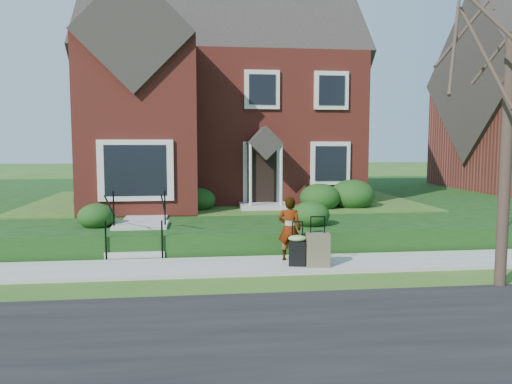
{
  "coord_description": "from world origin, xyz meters",
  "views": [
    {
      "loc": [
        -1.0,
        -10.99,
        2.8
      ],
      "look_at": [
        0.53,
        2.0,
        1.52
      ],
      "focal_mm": 35.0,
      "sensor_mm": 36.0,
      "label": 1
    }
  ],
  "objects": [
    {
      "name": "woman",
      "position": [
        1.11,
        0.26,
        0.82
      ],
      "size": [
        0.63,
        0.52,
        1.49
      ],
      "primitive_type": "imported",
      "rotation": [
        0.0,
        0.0,
        2.78
      ],
      "color": "#999999",
      "rests_on": "sidewalk"
    },
    {
      "name": "terrace",
      "position": [
        4.0,
        10.9,
        0.3
      ],
      "size": [
        44.0,
        20.0,
        0.6
      ],
      "primitive_type": "cube",
      "color": "#0F350E",
      "rests_on": "ground"
    },
    {
      "name": "front_steps",
      "position": [
        -2.5,
        1.84,
        0.47
      ],
      "size": [
        1.4,
        2.02,
        1.5
      ],
      "color": "#9E9B93",
      "rests_on": "ground"
    },
    {
      "name": "walkway",
      "position": [
        -2.5,
        5.0,
        0.63
      ],
      "size": [
        1.2,
        6.0,
        0.06
      ],
      "primitive_type": "cube",
      "color": "#9E9B93",
      "rests_on": "terrace"
    },
    {
      "name": "ground",
      "position": [
        0.0,
        0.0,
        0.0
      ],
      "size": [
        120.0,
        120.0,
        0.0
      ],
      "primitive_type": "plane",
      "color": "#2D5119",
      "rests_on": "ground"
    },
    {
      "name": "main_house",
      "position": [
        -0.21,
        9.61,
        5.26
      ],
      "size": [
        10.4,
        10.2,
        9.4
      ],
      "color": "maroon",
      "rests_on": "terrace"
    },
    {
      "name": "foundation_shrubs",
      "position": [
        0.72,
        4.89,
        1.07
      ],
      "size": [
        9.98,
        4.73,
        1.07
      ],
      "color": "#10350F",
      "rests_on": "terrace"
    },
    {
      "name": "suitcase_black",
      "position": [
        1.19,
        -0.29,
        0.47
      ],
      "size": [
        0.47,
        0.42,
        0.99
      ],
      "rotation": [
        0.0,
        0.0,
        -0.21
      ],
      "color": "black",
      "rests_on": "sidewalk"
    },
    {
      "name": "suitcase_olive",
      "position": [
        1.63,
        -0.39,
        0.45
      ],
      "size": [
        0.54,
        0.34,
        1.11
      ],
      "rotation": [
        0.0,
        0.0,
        -0.11
      ],
      "color": "brown",
      "rests_on": "sidewalk"
    },
    {
      "name": "street",
      "position": [
        0.0,
        -5.0,
        0.01
      ],
      "size": [
        60.0,
        6.0,
        0.01
      ],
      "primitive_type": "cube",
      "color": "black",
      "rests_on": "ground"
    },
    {
      "name": "sidewalk",
      "position": [
        0.0,
        0.0,
        0.04
      ],
      "size": [
        60.0,
        1.6,
        0.08
      ],
      "primitive_type": "cube",
      "color": "#9E9B93",
      "rests_on": "ground"
    }
  ]
}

